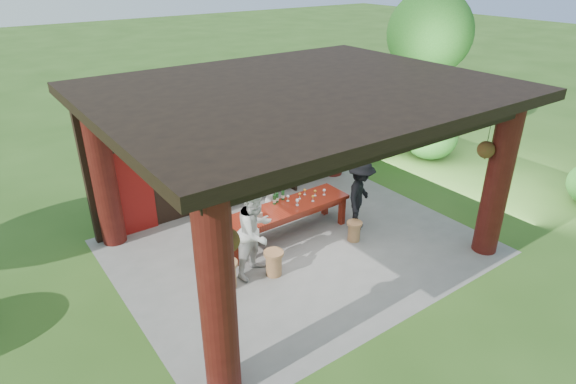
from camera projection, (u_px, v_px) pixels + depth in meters
ground at (299, 246)px, 10.40m from camera, size 90.00×90.00×0.00m
pavilion at (287, 148)px, 9.77m from camera, size 7.50×6.00×3.60m
wine_shelf at (249, 158)px, 11.82m from camera, size 2.69×0.41×2.36m
tasting_table at (284, 212)px, 10.47m from camera, size 3.12×0.83×0.75m
stool_near_left at (274, 262)px, 9.36m from camera, size 0.39×0.39×0.52m
stool_near_right at (354, 231)px, 10.53m from camera, size 0.34×0.34×0.45m
stool_far_left at (227, 274)px, 8.99m from camera, size 0.42×0.42×0.56m
host at (271, 193)px, 11.02m from camera, size 0.63×0.51×1.51m
guest_woman at (256, 232)px, 9.16m from camera, size 1.09×0.97×1.84m
guest_man at (360, 195)px, 10.75m from camera, size 1.24×1.11×1.67m
table_bottles at (278, 196)px, 10.59m from camera, size 0.36×0.15×0.31m
table_glasses at (305, 196)px, 10.72m from camera, size 0.92×0.44×0.15m
napkin_basket at (255, 216)px, 9.93m from camera, size 0.26×0.18×0.14m
shrubs at (317, 194)px, 11.44m from camera, size 15.60×8.20×1.36m
trees at (361, 60)px, 11.73m from camera, size 20.97×8.84×4.80m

